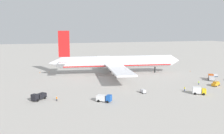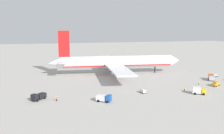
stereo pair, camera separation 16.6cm
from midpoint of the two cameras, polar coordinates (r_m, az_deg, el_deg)
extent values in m
plane|color=#ADA8A0|center=(140.26, 1.36, -1.57)|extent=(600.00, 600.00, 0.00)
cylinder|color=white|center=(139.16, 1.37, 1.22)|extent=(63.49, 13.94, 6.64)
cone|color=white|center=(149.39, 14.38, 1.48)|extent=(6.04, 7.08, 6.51)
cone|color=white|center=(136.99, -13.12, 0.87)|extent=(7.33, 7.04, 6.31)
cube|color=red|center=(135.72, -11.02, 5.27)|extent=(6.02, 1.19, 14.11)
cube|color=white|center=(142.88, -11.05, 1.80)|extent=(5.61, 11.14, 0.36)
cube|color=white|center=(130.30, -11.19, 1.12)|extent=(5.61, 11.14, 0.36)
cube|color=white|center=(158.82, -1.14, 1.83)|extent=(12.94, 35.19, 0.70)
cylinder|color=slate|center=(154.21, -0.50, 0.78)|extent=(5.13, 4.25, 3.72)
cube|color=white|center=(118.80, 1.73, -0.60)|extent=(12.94, 35.19, 0.70)
cylinder|color=slate|center=(124.33, 1.72, -1.13)|extent=(5.98, 4.02, 3.39)
cylinder|color=black|center=(145.67, 9.93, -0.59)|extent=(0.70, 0.70, 3.59)
cylinder|color=black|center=(144.56, -0.26, -0.53)|extent=(0.70, 0.70, 3.59)
cylinder|color=black|center=(134.22, 0.47, -1.27)|extent=(0.70, 0.70, 3.59)
cube|color=red|center=(139.42, 1.37, 0.48)|extent=(60.94, 13.32, 0.50)
cube|color=yellow|center=(103.08, 20.53, -5.24)|extent=(2.54, 2.90, 1.84)
cube|color=silver|center=(102.71, 19.02, -5.05)|extent=(3.94, 3.70, 2.40)
cube|color=black|center=(103.03, 20.83, -5.00)|extent=(1.11, 1.84, 0.81)
cylinder|color=black|center=(104.47, 20.34, -5.56)|extent=(0.93, 0.71, 0.90)
cylinder|color=black|center=(102.09, 20.49, -5.91)|extent=(0.93, 0.71, 0.90)
cylinder|color=black|center=(104.13, 18.57, -5.52)|extent=(0.93, 0.71, 0.90)
cylinder|color=black|center=(101.75, 18.68, -5.86)|extent=(0.93, 0.71, 0.90)
cube|color=black|center=(91.86, -17.41, -6.68)|extent=(2.81, 2.78, 2.14)
cube|color=black|center=(94.20, -16.07, -6.39)|extent=(4.08, 4.20, 1.64)
cube|color=black|center=(91.29, -17.69, -6.45)|extent=(1.41, 1.28, 0.94)
cylinder|color=black|center=(91.56, -16.80, -7.41)|extent=(0.82, 0.87, 0.90)
cylinder|color=black|center=(93.00, -17.80, -7.20)|extent=(0.82, 0.87, 0.90)
cylinder|color=black|center=(94.27, -15.23, -6.86)|extent=(0.82, 0.87, 0.90)
cylinder|color=black|center=(95.67, -16.23, -6.67)|extent=(0.82, 0.87, 0.90)
cube|color=#194CA5|center=(86.66, -0.70, -7.21)|extent=(2.60, 2.77, 2.13)
cube|color=silver|center=(87.68, -2.43, -7.13)|extent=(3.95, 3.74, 1.83)
cube|color=black|center=(86.33, -0.36, -6.90)|extent=(1.19, 1.61, 0.94)
cylinder|color=black|center=(88.04, -0.53, -7.67)|extent=(0.91, 0.77, 0.90)
cylinder|color=black|center=(85.99, -1.06, -8.08)|extent=(0.91, 0.77, 0.90)
cylinder|color=black|center=(89.19, -2.55, -7.46)|extent=(0.91, 0.77, 0.90)
cylinder|color=black|center=(87.17, -3.12, -7.85)|extent=(0.91, 0.77, 0.90)
cube|color=#BF4C14|center=(134.19, 21.95, -2.01)|extent=(3.03, 2.82, 2.34)
cube|color=#B2B2B7|center=(131.11, 22.07, -2.39)|extent=(4.04, 4.42, 1.76)
cube|color=black|center=(134.70, 21.93, -1.71)|extent=(1.79, 1.17, 1.03)
cylinder|color=black|center=(134.11, 21.40, -2.49)|extent=(0.73, 0.92, 0.90)
cylinder|color=black|center=(134.37, 22.45, -2.53)|extent=(0.73, 0.92, 0.90)
cylinder|color=black|center=(130.40, 21.55, -2.81)|extent=(0.73, 0.92, 0.90)
cylinder|color=black|center=(130.67, 22.62, -2.85)|extent=(0.73, 0.92, 0.90)
cube|color=orange|center=(119.95, 22.89, -3.67)|extent=(4.80, 3.62, 1.10)
cube|color=orange|center=(119.98, 22.96, -3.27)|extent=(3.28, 2.75, 0.55)
cylinder|color=black|center=(118.39, 22.99, -4.11)|extent=(0.67, 0.48, 0.64)
cylinder|color=black|center=(119.14, 22.18, -3.98)|extent=(0.67, 0.48, 0.64)
cylinder|color=black|center=(121.01, 23.57, -3.88)|extent=(0.67, 0.48, 0.64)
cylinder|color=black|center=(121.74, 22.77, -3.75)|extent=(0.67, 0.48, 0.64)
cube|color=#26598C|center=(142.83, 22.81, -1.98)|extent=(2.82, 2.49, 0.15)
cylinder|color=#333338|center=(143.03, 23.42, -2.00)|extent=(0.55, 0.39, 0.08)
cube|color=silver|center=(142.71, 22.83, -1.72)|extent=(2.42, 2.16, 1.15)
cylinder|color=black|center=(143.64, 23.15, -1.97)|extent=(0.40, 0.31, 0.40)
cylinder|color=black|center=(142.28, 23.22, -2.07)|extent=(0.40, 0.31, 0.40)
cylinder|color=black|center=(143.41, 22.41, -1.94)|extent=(0.40, 0.31, 0.40)
cylinder|color=black|center=(142.04, 22.47, -2.04)|extent=(0.40, 0.31, 0.40)
cube|color=#595B60|center=(99.64, 7.20, -5.86)|extent=(1.87, 2.93, 0.15)
cylinder|color=#333338|center=(100.98, 6.67, -5.65)|extent=(0.19, 0.60, 0.08)
cube|color=silver|center=(99.47, 7.21, -5.50)|extent=(1.66, 2.48, 1.16)
cylinder|color=black|center=(100.11, 6.53, -5.82)|extent=(0.19, 0.42, 0.40)
cylinder|color=black|center=(100.87, 7.20, -5.72)|extent=(0.19, 0.42, 0.40)
cylinder|color=black|center=(98.45, 7.19, -6.09)|extent=(0.19, 0.42, 0.40)
cylinder|color=black|center=(99.22, 7.87, -5.98)|extent=(0.19, 0.42, 0.40)
cylinder|color=navy|center=(120.32, 19.44, -3.66)|extent=(0.35, 0.35, 0.82)
cylinder|color=#B2F219|center=(120.17, 19.46, -3.33)|extent=(0.43, 0.43, 0.61)
sphere|color=beige|center=(120.09, 19.47, -3.13)|extent=(0.22, 0.22, 0.22)
cylinder|color=navy|center=(106.92, 16.46, -5.06)|extent=(0.43, 0.43, 0.82)
cylinder|color=yellow|center=(106.75, 16.48, -4.69)|extent=(0.53, 0.53, 0.62)
sphere|color=#8C6647|center=(106.66, 16.49, -4.47)|extent=(0.22, 0.22, 0.22)
cylinder|color=black|center=(90.57, -12.64, -7.43)|extent=(0.44, 0.44, 0.85)
cylinder|color=orange|center=(90.37, -12.65, -6.98)|extent=(0.55, 0.55, 0.64)
sphere|color=beige|center=(90.25, -12.66, -6.71)|extent=(0.23, 0.23, 0.23)
cone|color=orange|center=(149.87, -14.34, -1.06)|extent=(0.36, 0.36, 0.55)
cone|color=orange|center=(149.18, -16.30, -1.19)|extent=(0.36, 0.36, 0.55)
cone|color=orange|center=(154.64, 17.66, -0.90)|extent=(0.36, 0.36, 0.55)
cone|color=orange|center=(181.12, 9.00, 0.80)|extent=(0.36, 0.36, 0.55)
cone|color=orange|center=(184.07, 2.64, 1.04)|extent=(0.36, 0.36, 0.55)
camera|label=1|loc=(0.08, -89.97, 0.01)|focal=39.52mm
camera|label=2|loc=(0.08, 90.03, -0.01)|focal=39.52mm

